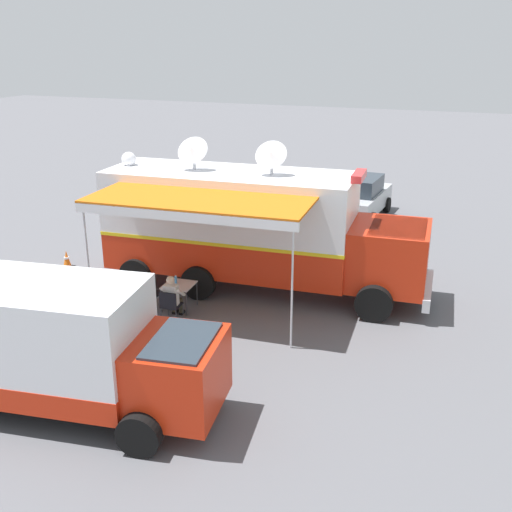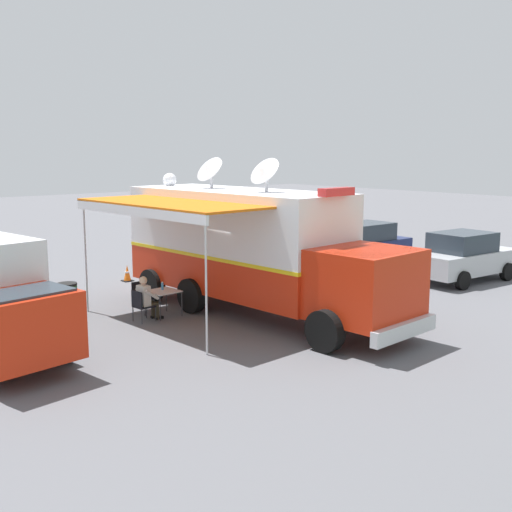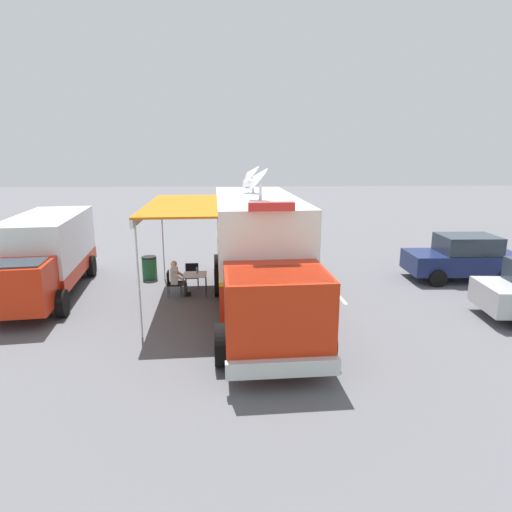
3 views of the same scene
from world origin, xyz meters
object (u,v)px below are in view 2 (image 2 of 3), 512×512
Objects in this scene: folding_chair_beside_table at (141,294)px; trash_bin at (67,299)px; folding_chair_at_table at (141,304)px; traffic_cone at (127,273)px; command_truck at (253,246)px; water_bottle at (162,286)px; seated_responder at (146,297)px; folding_table at (163,293)px; car_far_corner at (464,257)px; car_behind_truck at (363,245)px.

trash_bin is at bearing -31.28° from folding_chair_beside_table.
folding_chair_at_table reaches higher than traffic_cone.
water_bottle is at bearing -36.90° from command_truck.
folding_chair_at_table is 0.70× the size of seated_responder.
folding_table reaches higher than traffic_cone.
folding_chair_beside_table is (0.26, -0.73, -0.32)m from water_bottle.
seated_responder is at bearing -13.32° from car_far_corner.
water_bottle reaches higher than folding_table.
command_truck is 5.49m from trash_bin.
command_truck is at bearing 18.96° from car_behind_truck.
command_truck is 11.04× the size of folding_chair_at_table.
car_behind_truck is at bearing -177.09° from folding_chair_beside_table.
folding_table is 0.97× the size of folding_chair_beside_table.
water_bottle reaches higher than trash_bin.
folding_chair_beside_table is at bearing -69.97° from water_bottle.
command_truck reaches higher than car_far_corner.
command_truck is at bearing 140.73° from trash_bin.
seated_responder is at bearing 67.37° from folding_chair_beside_table.
trash_bin reaches higher than folding_chair_at_table.
traffic_cone is at bearing -139.85° from trash_bin.
command_truck is 8.68m from car_behind_truck.
car_far_corner is at bearing 164.63° from water_bottle.
trash_bin reaches higher than traffic_cone.
folding_chair_beside_table is 1.50× the size of traffic_cone.
traffic_cone is (-1.61, -4.95, -0.39)m from folding_table.
folding_chair_beside_table is at bearing -44.37° from command_truck.
car_far_corner is at bearing 170.79° from command_truck.
folding_table is 0.67× the size of seated_responder.
command_truck is at bearing 94.51° from traffic_cone.
car_behind_truck is (-8.65, 3.57, 0.60)m from traffic_cone.
trash_bin is at bearing -39.27° from command_truck.
seated_responder is at bearing 11.57° from folding_table.
command_truck reaches higher than seated_responder.
trash_bin is (1.98, -1.93, -0.22)m from folding_table.
command_truck is 6.60m from traffic_cone.
folding_chair_beside_table is (2.32, -2.27, -1.43)m from command_truck.
trash_bin is (1.36, -2.05, -0.20)m from seated_responder.
folding_chair_beside_table is at bearing -76.46° from folding_table.
car_behind_truck is at bearing -172.11° from seated_responder.
command_truck reaches higher than folding_chair_beside_table.
traffic_cone is at bearing -113.87° from folding_chair_beside_table.
command_truck reaches higher than trash_bin.
car_behind_truck is 4.24m from car_far_corner.
water_bottle reaches higher than folding_chair_at_table.
command_truck is 11.41× the size of folding_table.
trash_bin is 1.57× the size of traffic_cone.
traffic_cone is at bearing -115.35° from folding_chair_at_table.
car_far_corner reaches higher than water_bottle.
car_behind_truck reaches higher than water_bottle.
car_behind_truck is (-10.26, -1.38, 0.21)m from folding_table.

